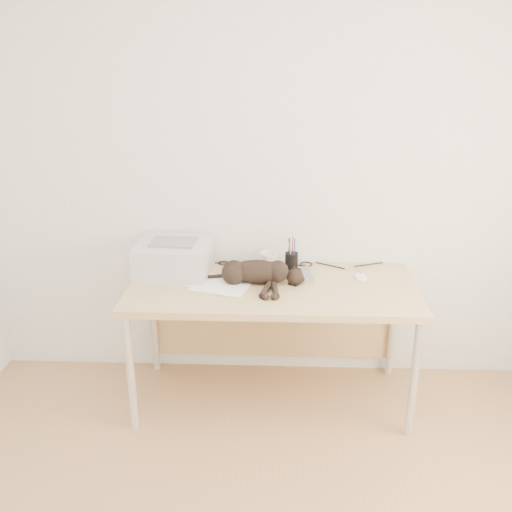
{
  "coord_description": "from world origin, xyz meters",
  "views": [
    {
      "loc": [
        0.02,
        -1.49,
        2.04
      ],
      "look_at": [
        -0.09,
        1.34,
        0.93
      ],
      "focal_mm": 40.0,
      "sensor_mm": 36.0,
      "label": 1
    }
  ],
  "objects_px": {
    "printer": "(174,258)",
    "mouse": "(361,275)",
    "desk": "(272,301)",
    "pen_cup": "(291,261)",
    "mug": "(269,261)",
    "cat": "(254,273)"
  },
  "relations": [
    {
      "from": "desk",
      "to": "mouse",
      "type": "xyz_separation_m",
      "value": [
        0.5,
        0.04,
        0.15
      ]
    },
    {
      "from": "mug",
      "to": "printer",
      "type": "bearing_deg",
      "value": -170.99
    },
    {
      "from": "cat",
      "to": "mug",
      "type": "xyz_separation_m",
      "value": [
        0.08,
        0.21,
        -0.01
      ]
    },
    {
      "from": "cat",
      "to": "mouse",
      "type": "bearing_deg",
      "value": 10.25
    },
    {
      "from": "cat",
      "to": "pen_cup",
      "type": "height_order",
      "value": "pen_cup"
    },
    {
      "from": "desk",
      "to": "cat",
      "type": "height_order",
      "value": "cat"
    },
    {
      "from": "mug",
      "to": "pen_cup",
      "type": "height_order",
      "value": "pen_cup"
    },
    {
      "from": "printer",
      "to": "cat",
      "type": "height_order",
      "value": "printer"
    },
    {
      "from": "desk",
      "to": "pen_cup",
      "type": "distance_m",
      "value": 0.27
    },
    {
      "from": "desk",
      "to": "cat",
      "type": "bearing_deg",
      "value": -151.93
    },
    {
      "from": "printer",
      "to": "mouse",
      "type": "height_order",
      "value": "printer"
    },
    {
      "from": "mouse",
      "to": "cat",
      "type": "bearing_deg",
      "value": 176.43
    },
    {
      "from": "desk",
      "to": "mouse",
      "type": "distance_m",
      "value": 0.52
    },
    {
      "from": "mug",
      "to": "mouse",
      "type": "distance_m",
      "value": 0.54
    },
    {
      "from": "cat",
      "to": "mouse",
      "type": "distance_m",
      "value": 0.61
    },
    {
      "from": "desk",
      "to": "mouse",
      "type": "height_order",
      "value": "mouse"
    },
    {
      "from": "printer",
      "to": "pen_cup",
      "type": "xyz_separation_m",
      "value": [
        0.68,
        0.08,
        -0.04
      ]
    },
    {
      "from": "desk",
      "to": "mug",
      "type": "relative_size",
      "value": 14.46
    },
    {
      "from": "mug",
      "to": "mouse",
      "type": "xyz_separation_m",
      "value": [
        0.52,
        -0.12,
        -0.03
      ]
    },
    {
      "from": "cat",
      "to": "desk",
      "type": "bearing_deg",
      "value": 29.74
    },
    {
      "from": "pen_cup",
      "to": "mouse",
      "type": "xyz_separation_m",
      "value": [
        0.39,
        -0.12,
        -0.04
      ]
    },
    {
      "from": "printer",
      "to": "mug",
      "type": "bearing_deg",
      "value": 9.01
    }
  ]
}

